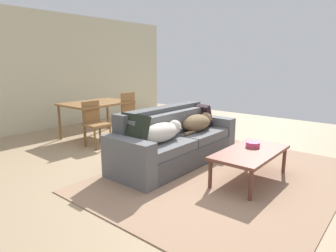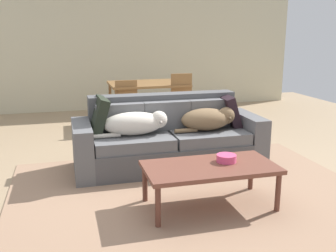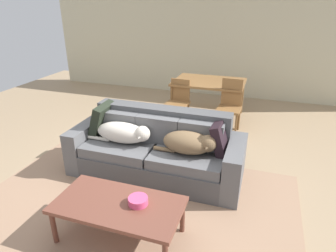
% 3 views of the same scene
% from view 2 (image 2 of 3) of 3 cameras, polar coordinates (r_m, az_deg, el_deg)
% --- Properties ---
extents(ground_plane, '(10.00, 10.00, 0.00)m').
position_cam_2_polar(ground_plane, '(4.70, -1.02, -6.47)').
color(ground_plane, tan).
extents(back_partition, '(8.00, 0.12, 2.70)m').
position_cam_2_polar(back_partition, '(8.35, -7.94, 11.76)').
color(back_partition, beige).
rests_on(back_partition, ground).
extents(area_rug, '(3.65, 2.79, 0.01)m').
position_cam_2_polar(area_rug, '(4.03, 3.49, -9.95)').
color(area_rug, '#A07B60').
rests_on(area_rug, ground).
extents(couch, '(2.28, 0.85, 0.86)m').
position_cam_2_polar(couch, '(4.76, -0.01, -1.96)').
color(couch, '#4C4C4E').
rests_on(couch, ground).
extents(dog_on_left_cushion, '(0.88, 0.33, 0.27)m').
position_cam_2_polar(dog_on_left_cushion, '(4.50, -4.69, 0.41)').
color(dog_on_left_cushion, beige).
rests_on(dog_on_left_cushion, couch).
extents(dog_on_right_cushion, '(0.78, 0.38, 0.27)m').
position_cam_2_polar(dog_on_right_cushion, '(4.74, 5.97, 1.04)').
color(dog_on_right_cushion, brown).
rests_on(dog_on_right_cushion, couch).
extents(throw_pillow_by_left_arm, '(0.26, 0.46, 0.47)m').
position_cam_2_polar(throw_pillow_by_left_arm, '(4.59, -10.23, 1.35)').
color(throw_pillow_by_left_arm, black).
rests_on(throw_pillow_by_left_arm, couch).
extents(throw_pillow_by_right_arm, '(0.25, 0.41, 0.42)m').
position_cam_2_polar(throw_pillow_by_right_arm, '(5.01, 9.04, 2.15)').
color(throw_pillow_by_right_arm, black).
rests_on(throw_pillow_by_right_arm, couch).
extents(coffee_table, '(1.23, 0.63, 0.42)m').
position_cam_2_polar(coffee_table, '(3.65, 6.20, -6.40)').
color(coffee_table, brown).
rests_on(coffee_table, ground).
extents(bowl_on_coffee_table, '(0.19, 0.19, 0.07)m').
position_cam_2_polar(bowl_on_coffee_table, '(3.74, 8.60, -4.72)').
color(bowl_on_coffee_table, '#EA4C7F').
rests_on(bowl_on_coffee_table, coffee_table).
extents(dining_table, '(1.34, 0.96, 0.74)m').
position_cam_2_polar(dining_table, '(6.90, -2.99, 5.86)').
color(dining_table, olive).
rests_on(dining_table, ground).
extents(dining_chair_near_left, '(0.42, 0.42, 0.85)m').
position_cam_2_polar(dining_chair_near_left, '(6.33, -6.01, 3.22)').
color(dining_chair_near_left, olive).
rests_on(dining_chair_near_left, ground).
extents(dining_chair_near_right, '(0.42, 0.42, 0.93)m').
position_cam_2_polar(dining_chair_near_right, '(6.54, 2.20, 3.93)').
color(dining_chair_near_right, olive).
rests_on(dining_chair_near_right, ground).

